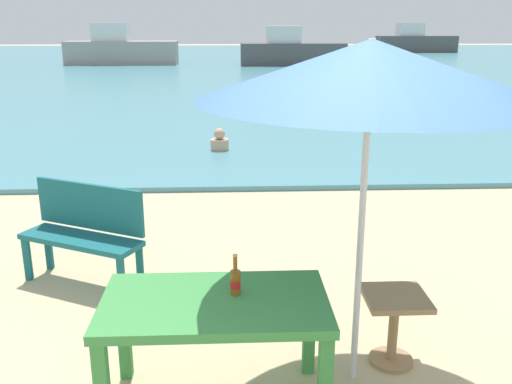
% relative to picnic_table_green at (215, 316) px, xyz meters
% --- Properties ---
extents(sea_water, '(120.00, 50.00, 0.08)m').
position_rel_picnic_table_green_xyz_m(sea_water, '(0.76, 29.78, -0.61)').
color(sea_water, teal).
rests_on(sea_water, ground_plane).
extents(picnic_table_green, '(1.40, 0.80, 0.76)m').
position_rel_picnic_table_green_xyz_m(picnic_table_green, '(0.00, 0.00, 0.00)').
color(picnic_table_green, '#3D8C42').
rests_on(picnic_table_green, ground_plane).
extents(beer_bottle_amber, '(0.07, 0.07, 0.26)m').
position_rel_picnic_table_green_xyz_m(beer_bottle_amber, '(0.13, 0.07, 0.20)').
color(beer_bottle_amber, brown).
rests_on(beer_bottle_amber, picnic_table_green).
extents(patio_umbrella, '(2.10, 2.10, 2.30)m').
position_rel_picnic_table_green_xyz_m(patio_umbrella, '(0.95, 0.25, 1.47)').
color(patio_umbrella, silver).
rests_on(patio_umbrella, ground_plane).
extents(side_table_wood, '(0.44, 0.44, 0.54)m').
position_rel_picnic_table_green_xyz_m(side_table_wood, '(1.26, 0.43, -0.30)').
color(side_table_wood, '#9E7A51').
rests_on(side_table_wood, ground_plane).
extents(bench_teal_center, '(1.23, 0.86, 0.95)m').
position_rel_picnic_table_green_xyz_m(bench_teal_center, '(-1.27, 1.89, -0.11)').
color(bench_teal_center, '#196066').
rests_on(bench_teal_center, ground_plane).
extents(swimmer_person, '(0.34, 0.34, 0.41)m').
position_rel_picnic_table_green_xyz_m(swimmer_person, '(-0.10, 7.26, -0.41)').
color(swimmer_person, tan).
rests_on(swimmer_person, sea_water).
extents(boat_sailboat, '(5.69, 1.55, 2.07)m').
position_rel_picnic_table_green_xyz_m(boat_sailboat, '(3.49, 28.37, 0.17)').
color(boat_sailboat, '#4C4C4C').
rests_on(boat_sailboat, sea_water).
extents(boat_barge, '(6.00, 1.64, 2.18)m').
position_rel_picnic_table_green_xyz_m(boat_barge, '(14.42, 41.18, 0.21)').
color(boat_barge, '#4C4C4C').
rests_on(boat_barge, sea_water).
extents(boat_cargo_ship, '(6.11, 1.67, 2.22)m').
position_rel_picnic_table_green_xyz_m(boat_cargo_ship, '(-5.95, 29.46, 0.23)').
color(boat_cargo_ship, gray).
rests_on(boat_cargo_ship, sea_water).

